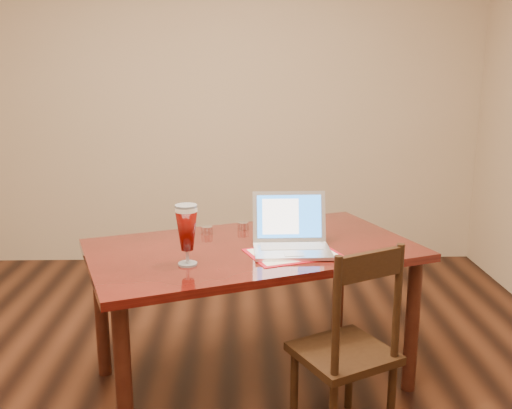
{
  "coord_description": "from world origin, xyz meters",
  "views": [
    {
      "loc": [
        0.3,
        -2.16,
        1.59
      ],
      "look_at": [
        0.37,
        0.52,
        0.95
      ],
      "focal_mm": 40.0,
      "sensor_mm": 36.0,
      "label": 1
    }
  ],
  "objects": [
    {
      "name": "room_shell",
      "position": [
        0.0,
        0.0,
        1.76
      ],
      "size": [
        4.51,
        5.01,
        2.71
      ],
      "color": "tan",
      "rests_on": "ground"
    },
    {
      "name": "dining_chair",
      "position": [
        0.75,
        0.04,
        0.42
      ],
      "size": [
        0.51,
        0.5,
        0.9
      ],
      "rotation": [
        0.0,
        0.0,
        0.47
      ],
      "color": "black",
      "rests_on": "ground"
    },
    {
      "name": "dining_table",
      "position": [
        0.35,
        0.51,
        0.66
      ],
      "size": [
        1.78,
        1.37,
        1.01
      ],
      "rotation": [
        0.0,
        0.0,
        0.35
      ],
      "color": "#520F0A",
      "rests_on": "ground"
    }
  ]
}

